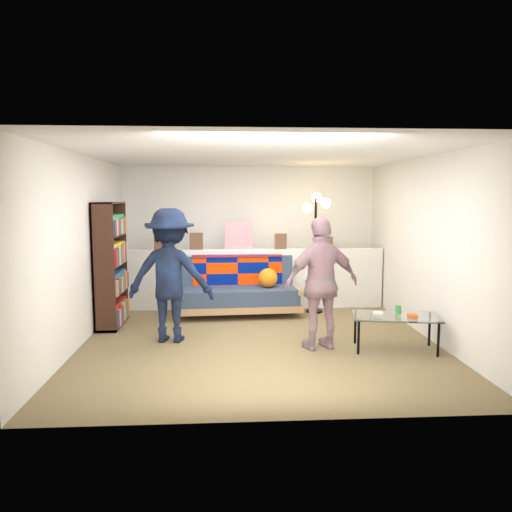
{
  "coord_description": "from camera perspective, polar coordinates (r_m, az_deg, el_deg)",
  "views": [
    {
      "loc": [
        -0.43,
        -6.45,
        1.86
      ],
      "look_at": [
        0.0,
        0.4,
        1.05
      ],
      "focal_mm": 35.0,
      "sensor_mm": 36.0,
      "label": 1
    }
  ],
  "objects": [
    {
      "name": "room_shell",
      "position": [
        6.94,
        -0.04,
        5.17
      ],
      "size": [
        4.6,
        5.05,
        2.45
      ],
      "color": "silver",
      "rests_on": "ground"
    },
    {
      "name": "ground",
      "position": [
        6.73,
        0.22,
        -9.32
      ],
      "size": [
        5.0,
        5.0,
        0.0
      ],
      "primitive_type": "plane",
      "color": "brown",
      "rests_on": "ground"
    },
    {
      "name": "person_right",
      "position": [
        6.14,
        7.52,
        -3.13
      ],
      "size": [
        1.02,
        0.62,
        1.63
      ],
      "primitive_type": "imported",
      "rotation": [
        0.0,
        0.0,
        3.39
      ],
      "color": "#C98295",
      "rests_on": "ground"
    },
    {
      "name": "ledge_decor",
      "position": [
        8.26,
        -2.17,
        1.97
      ],
      "size": [
        2.97,
        0.02,
        0.45
      ],
      "color": "brown",
      "rests_on": "half_wall_ledge"
    },
    {
      "name": "futon_sofa",
      "position": [
        7.98,
        -1.85,
        -3.95
      ],
      "size": [
        1.96,
        1.03,
        0.82
      ],
      "color": "#A2794F",
      "rests_on": "ground"
    },
    {
      "name": "person_left",
      "position": [
        6.52,
        -9.79,
        -2.18
      ],
      "size": [
        1.19,
        0.79,
        1.72
      ],
      "primitive_type": "imported",
      "rotation": [
        0.0,
        0.0,
        3.0
      ],
      "color": "black",
      "rests_on": "ground"
    },
    {
      "name": "coffee_table",
      "position": [
        6.35,
        15.71,
        -6.81
      ],
      "size": [
        1.1,
        0.73,
        0.53
      ],
      "color": "black",
      "rests_on": "ground"
    },
    {
      "name": "floor_lamp",
      "position": [
        8.08,
        6.88,
        3.19
      ],
      "size": [
        0.42,
        0.35,
        1.93
      ],
      "color": "black",
      "rests_on": "ground"
    },
    {
      "name": "bookshelf",
      "position": [
        7.5,
        -16.27,
        -1.39
      ],
      "size": [
        0.3,
        0.9,
        1.79
      ],
      "color": "black",
      "rests_on": "ground"
    },
    {
      "name": "half_wall_ledge",
      "position": [
        8.37,
        -0.61,
        -2.62
      ],
      "size": [
        4.45,
        0.15,
        1.0
      ],
      "primitive_type": "cube",
      "color": "silver",
      "rests_on": "ground"
    }
  ]
}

